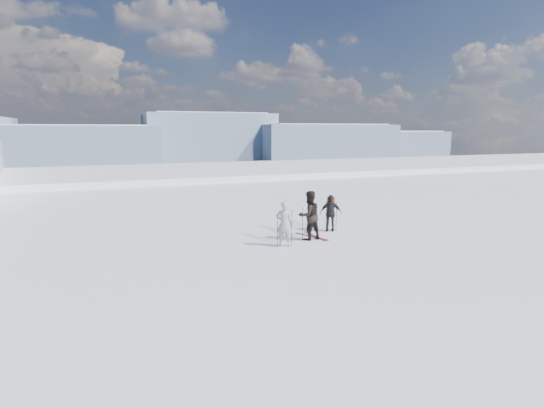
% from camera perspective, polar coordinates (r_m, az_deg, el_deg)
% --- Properties ---
extents(lake_basin, '(820.00, 820.00, 71.62)m').
position_cam_1_polar(lake_basin, '(43.55, -10.38, -4.56)').
color(lake_basin, white).
rests_on(lake_basin, ground).
extents(far_mountain_range, '(770.00, 110.00, 53.00)m').
position_cam_1_polar(far_mountain_range, '(467.91, -16.63, 8.13)').
color(far_mountain_range, slate).
rests_on(far_mountain_range, ground).
extents(skier_grey, '(0.73, 0.64, 1.69)m').
position_cam_1_polar(skier_grey, '(15.73, 1.68, -2.68)').
color(skier_grey, '#9599A3').
rests_on(skier_grey, ground).
extents(skier_dark, '(1.05, 0.87, 1.94)m').
position_cam_1_polar(skier_dark, '(16.68, 5.01, -1.54)').
color(skier_dark, black).
rests_on(skier_dark, ground).
extents(skier_pack, '(1.00, 0.76, 1.57)m').
position_cam_1_polar(skier_pack, '(18.20, 7.91, -1.23)').
color(skier_pack, black).
rests_on(skier_pack, ground).
extents(backpack, '(0.38, 0.32, 0.47)m').
position_cam_1_polar(backpack, '(18.28, 7.95, 2.07)').
color(backpack, '#CE5A13').
rests_on(backpack, skier_pack).
extents(ski_poles, '(3.30, 1.52, 1.36)m').
position_cam_1_polar(ski_poles, '(16.83, 5.07, -2.55)').
color(ski_poles, black).
rests_on(ski_poles, ground).
extents(skis_loose, '(0.75, 1.70, 0.03)m').
position_cam_1_polar(skis_loose, '(17.36, 5.57, -4.34)').
color(skis_loose, black).
rests_on(skis_loose, ground).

